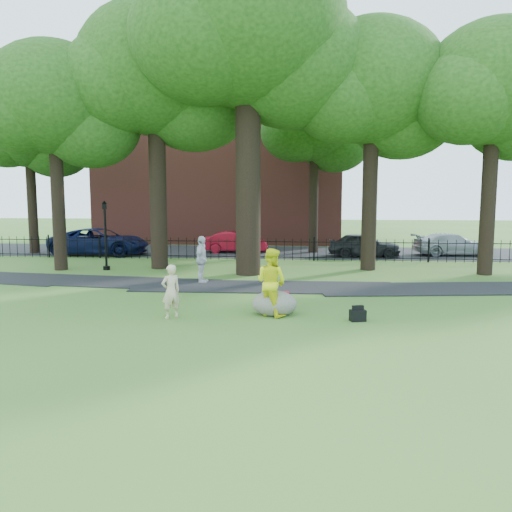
# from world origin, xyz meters

# --- Properties ---
(ground) EXTENTS (120.00, 120.00, 0.00)m
(ground) POSITION_xyz_m (0.00, 0.00, 0.00)
(ground) COLOR #385D20
(ground) RESTS_ON ground
(footpath) EXTENTS (36.07, 3.85, 0.03)m
(footpath) POSITION_xyz_m (1.00, 3.90, 0.00)
(footpath) COLOR black
(footpath) RESTS_ON ground
(street) EXTENTS (80.00, 7.00, 0.02)m
(street) POSITION_xyz_m (0.00, 16.00, 0.00)
(street) COLOR black
(street) RESTS_ON ground
(iron_fence) EXTENTS (44.00, 0.04, 1.20)m
(iron_fence) POSITION_xyz_m (0.00, 12.00, 0.60)
(iron_fence) COLOR black
(iron_fence) RESTS_ON ground
(brick_building) EXTENTS (18.00, 8.00, 12.00)m
(brick_building) POSITION_xyz_m (-4.00, 24.00, 6.00)
(brick_building) COLOR brown
(brick_building) RESTS_ON ground
(big_tree) EXTENTS (10.08, 8.61, 14.37)m
(big_tree) POSITION_xyz_m (0.13, 7.09, 10.14)
(big_tree) COLOR black
(big_tree) RESTS_ON ground
(tree_row) EXTENTS (26.82, 7.96, 12.42)m
(tree_row) POSITION_xyz_m (0.52, 8.40, 8.15)
(tree_row) COLOR black
(tree_row) RESTS_ON ground
(woman) EXTENTS (0.67, 0.64, 1.55)m
(woman) POSITION_xyz_m (-1.28, -1.20, 0.77)
(woman) COLOR beige
(woman) RESTS_ON ground
(man) EXTENTS (1.21, 1.15, 1.98)m
(man) POSITION_xyz_m (1.55, -0.64, 0.99)
(man) COLOR yellow
(man) RESTS_ON ground
(pedestrian) EXTENTS (0.55, 1.14, 1.89)m
(pedestrian) POSITION_xyz_m (-1.61, 4.63, 0.95)
(pedestrian) COLOR silver
(pedestrian) RESTS_ON ground
(boulder) EXTENTS (1.56, 1.34, 0.77)m
(boulder) POSITION_xyz_m (1.65, -0.50, 0.39)
(boulder) COLOR #605E50
(boulder) RESTS_ON ground
(lamppost) EXTENTS (0.32, 0.32, 3.26)m
(lamppost) POSITION_xyz_m (-6.85, 7.70, 1.60)
(lamppost) COLOR black
(lamppost) RESTS_ON ground
(backpack) EXTENTS (0.48, 0.37, 0.32)m
(backpack) POSITION_xyz_m (4.01, -1.04, 0.16)
(backpack) COLOR black
(backpack) RESTS_ON ground
(red_bag) EXTENTS (0.43, 0.31, 0.27)m
(red_bag) POSITION_xyz_m (1.80, 1.63, 0.14)
(red_bag) COLOR maroon
(red_bag) RESTS_ON ground
(red_sedan) EXTENTS (4.06, 1.75, 1.30)m
(red_sedan) POSITION_xyz_m (-1.76, 15.50, 0.65)
(red_sedan) COLOR maroon
(red_sedan) RESTS_ON ground
(navy_van) EXTENTS (5.75, 2.71, 1.59)m
(navy_van) POSITION_xyz_m (-9.62, 13.50, 0.79)
(navy_van) COLOR #0B1339
(navy_van) RESTS_ON ground
(grey_car) EXTENTS (4.10, 1.74, 1.38)m
(grey_car) POSITION_xyz_m (5.90, 14.09, 0.69)
(grey_car) COLOR black
(grey_car) RESTS_ON ground
(silver_car) EXTENTS (4.70, 2.39, 1.31)m
(silver_car) POSITION_xyz_m (11.12, 15.22, 0.65)
(silver_car) COLOR #A0A3A9
(silver_car) RESTS_ON ground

